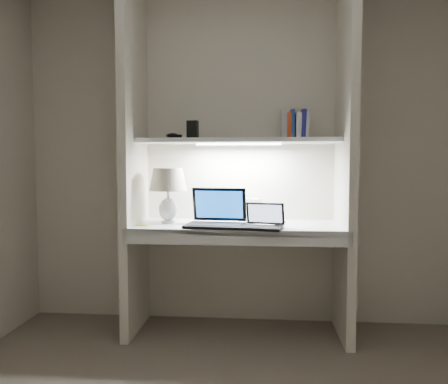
# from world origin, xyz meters

# --- Properties ---
(back_wall) EXTENTS (3.20, 0.01, 2.50)m
(back_wall) POSITION_xyz_m (0.00, 1.50, 1.25)
(back_wall) COLOR beige
(back_wall) RESTS_ON floor
(alcove_panel_left) EXTENTS (0.06, 0.55, 2.50)m
(alcove_panel_left) POSITION_xyz_m (-0.73, 1.23, 1.25)
(alcove_panel_left) COLOR beige
(alcove_panel_left) RESTS_ON floor
(alcove_panel_right) EXTENTS (0.06, 0.55, 2.50)m
(alcove_panel_right) POSITION_xyz_m (0.73, 1.23, 1.25)
(alcove_panel_right) COLOR beige
(alcove_panel_right) RESTS_ON floor
(desk) EXTENTS (1.40, 0.55, 0.04)m
(desk) POSITION_xyz_m (0.00, 1.23, 0.75)
(desk) COLOR white
(desk) RESTS_ON alcove_panel_left
(desk_apron) EXTENTS (1.46, 0.03, 0.10)m
(desk_apron) POSITION_xyz_m (0.00, 0.96, 0.72)
(desk_apron) COLOR silver
(desk_apron) RESTS_ON desk
(shelf) EXTENTS (1.40, 0.36, 0.03)m
(shelf) POSITION_xyz_m (0.00, 1.32, 1.35)
(shelf) COLOR silver
(shelf) RESTS_ON back_wall
(strip_light) EXTENTS (0.60, 0.04, 0.02)m
(strip_light) POSITION_xyz_m (0.00, 1.32, 1.33)
(strip_light) COLOR white
(strip_light) RESTS_ON shelf
(table_lamp) EXTENTS (0.26, 0.26, 0.39)m
(table_lamp) POSITION_xyz_m (-0.49, 1.25, 1.03)
(table_lamp) COLOR white
(table_lamp) RESTS_ON desk
(laptop_main) EXTENTS (0.41, 0.36, 0.25)m
(laptop_main) POSITION_xyz_m (-0.14, 1.14, 0.83)
(laptop_main) COLOR black
(laptop_main) RESTS_ON desk
(laptop_netbook) EXTENTS (0.29, 0.27, 0.16)m
(laptop_netbook) POSITION_xyz_m (0.18, 1.04, 0.81)
(laptop_netbook) COLOR black
(laptop_netbook) RESTS_ON desk
(speaker) EXTENTS (0.13, 0.10, 0.16)m
(speaker) POSITION_xyz_m (0.10, 1.43, 0.85)
(speaker) COLOR silver
(speaker) RESTS_ON desk
(mouse) EXTENTS (0.12, 0.10, 0.04)m
(mouse) POSITION_xyz_m (0.28, 1.22, 0.79)
(mouse) COLOR black
(mouse) RESTS_ON desk
(cable_coil) EXTENTS (0.13, 0.13, 0.01)m
(cable_coil) POSITION_xyz_m (0.12, 1.29, 0.78)
(cable_coil) COLOR black
(cable_coil) RESTS_ON desk
(sticky_note) EXTENTS (0.08, 0.08, 0.00)m
(sticky_note) POSITION_xyz_m (-0.64, 1.12, 0.77)
(sticky_note) COLOR yellow
(sticky_note) RESTS_ON desk
(book_row) EXTENTS (0.20, 0.14, 0.21)m
(book_row) POSITION_xyz_m (0.40, 1.41, 1.46)
(book_row) COLOR silver
(book_row) RESTS_ON shelf
(shelf_box) EXTENTS (0.08, 0.06, 0.13)m
(shelf_box) POSITION_xyz_m (-0.33, 1.35, 1.43)
(shelf_box) COLOR black
(shelf_box) RESTS_ON shelf
(shelf_gadget) EXTENTS (0.12, 0.11, 0.04)m
(shelf_gadget) POSITION_xyz_m (-0.48, 1.34, 1.39)
(shelf_gadget) COLOR black
(shelf_gadget) RESTS_ON shelf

